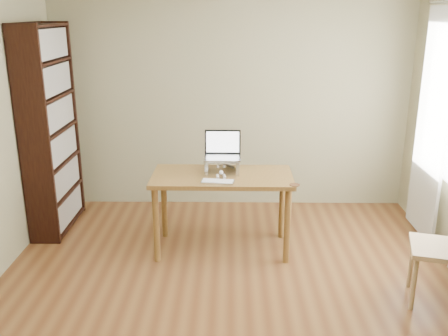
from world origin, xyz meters
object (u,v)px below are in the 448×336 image
bookshelf (50,130)px  cat (220,166)px  laptop (222,151)px  keyboard (218,182)px  desk (222,186)px

bookshelf → cat: size_ratio=4.52×
laptop → cat: laptop is taller
laptop → keyboard: bearing=-95.4°
bookshelf → laptop: size_ratio=6.12×
bookshelf → cat: (1.73, -0.41, -0.24)m
keyboard → bookshelf: bearing=163.9°
cat → keyboard: bearing=-97.6°
desk → laptop: size_ratio=3.81×
bookshelf → cat: bookshelf is taller
keyboard → cat: bearing=94.5°
bookshelf → laptop: (1.75, -0.38, -0.11)m
laptop → keyboard: 0.41m
keyboard → cat: cat is taller
keyboard → cat: 0.33m
laptop → bookshelf: bearing=168.3°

